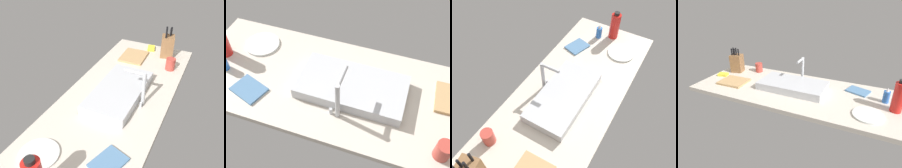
{
  "view_description": "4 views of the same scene",
  "coord_description": "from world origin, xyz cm",
  "views": [
    {
      "loc": [
        115.64,
        51.68,
        101.8
      ],
      "look_at": [
        -2.45,
        -4.15,
        11.96
      ],
      "focal_mm": 39.01,
      "sensor_mm": 36.0,
      "label": 1
    },
    {
      "loc": [
        -24.85,
        85.5,
        116.08
      ],
      "look_at": [
        3.45,
        3.25,
        9.22
      ],
      "focal_mm": 43.07,
      "sensor_mm": 36.0,
      "label": 2
    },
    {
      "loc": [
        -85.06,
        -47.05,
        129.95
      ],
      "look_at": [
        3.63,
        4.57,
        9.98
      ],
      "focal_mm": 37.75,
      "sensor_mm": 36.0,
      "label": 3
    },
    {
      "loc": [
        56.32,
        -135.89,
        77.72
      ],
      "look_at": [
        -4.02,
        -3.55,
        9.58
      ],
      "focal_mm": 31.12,
      "sensor_mm": 36.0,
      "label": 4
    }
  ],
  "objects": [
    {
      "name": "dish_sponge",
      "position": [
        -78.28,
        -1.11,
        4.7
      ],
      "size": [
        10.22,
        8.06,
        2.4
      ],
      "primitive_type": "cube",
      "rotation": [
        0.0,
        0.0,
        0.25
      ],
      "color": "yellow",
      "rests_on": "countertop_slab"
    },
    {
      "name": "coffee_mug",
      "position": [
        -51.3,
        22.73,
        8.17
      ],
      "size": [
        7.24,
        7.24,
        9.34
      ],
      "primitive_type": "cylinder",
      "color": "#B23D33",
      "rests_on": "countertop_slab"
    },
    {
      "name": "cutting_board",
      "position": [
        -57.73,
        -9.81,
        4.4
      ],
      "size": [
        24.89,
        20.4,
        1.8
      ],
      "primitive_type": "cube",
      "rotation": [
        0.0,
        0.0,
        0.03
      ],
      "color": "tan",
      "rests_on": "countertop_slab"
    },
    {
      "name": "sink_basin",
      "position": [
        -3.43,
        0.64,
        6.68
      ],
      "size": [
        56.08,
        28.92,
        6.35
      ],
      "primitive_type": "cube",
      "color": "#B7BABF",
      "rests_on": "countertop_slab"
    },
    {
      "name": "dinner_plate",
      "position": [
        58.86,
        -15.63,
        4.1
      ],
      "size": [
        20.74,
        20.74,
        1.2
      ],
      "primitive_type": "cylinder",
      "color": "silver",
      "rests_on": "countertop_slab"
    },
    {
      "name": "soap_bottle",
      "position": [
        69.03,
        8.58,
        8.59
      ],
      "size": [
        4.76,
        4.76,
        11.97
      ],
      "color": "blue",
      "rests_on": "countertop_slab"
    },
    {
      "name": "faucet",
      "position": [
        -1.06,
        16.13,
        17.41
      ],
      "size": [
        5.5,
        13.93,
        23.28
      ],
      "color": "#B7BABF",
      "rests_on": "countertop_slab"
    },
    {
      "name": "countertop_slab",
      "position": [
        0.0,
        0.0,
        1.75
      ],
      "size": [
        175.7,
        67.13,
        3.5
      ],
      "primitive_type": "cube",
      "color": "beige",
      "rests_on": "ground"
    },
    {
      "name": "dish_towel",
      "position": [
        48.35,
        17.98,
        4.1
      ],
      "size": [
        20.37,
        17.67,
        1.2
      ],
      "primitive_type": "cube",
      "rotation": [
        0.0,
        0.0,
        -0.32
      ],
      "color": "teal",
      "rests_on": "countertop_slab"
    },
    {
      "name": "knife_block",
      "position": [
        -72.05,
        14.23,
        12.85
      ],
      "size": [
        13.14,
        12.44,
        24.6
      ],
      "rotation": [
        0.0,
        0.0,
        0.23
      ],
      "color": "brown",
      "rests_on": "countertop_slab"
    },
    {
      "name": "water_bottle",
      "position": [
        75.5,
        -1.82,
        14.53
      ],
      "size": [
        7.77,
        7.77,
        23.54
      ],
      "color": "red",
      "rests_on": "countertop_slab"
    }
  ]
}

